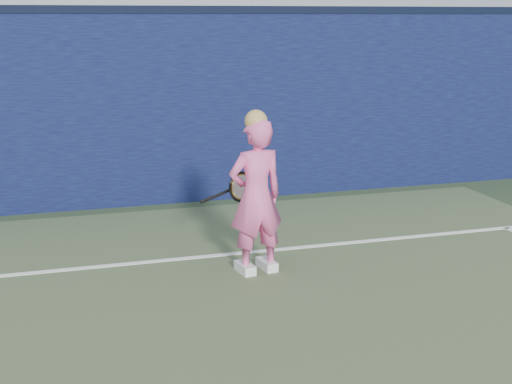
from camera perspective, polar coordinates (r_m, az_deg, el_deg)
name	(u,v)px	position (r m, az deg, el deg)	size (l,w,h in m)	color
backstop_wall	(77,113)	(9.55, -14.16, 6.14)	(24.00, 0.40, 2.50)	#0B0C33
wall_cap	(70,9)	(9.47, -14.64, 13.95)	(24.00, 0.42, 0.10)	black
player	(256,196)	(6.90, 0.00, -0.31)	(0.61, 0.45, 1.61)	pink
racket	(238,188)	(7.30, -1.42, 0.35)	(0.60, 0.18, 0.32)	black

